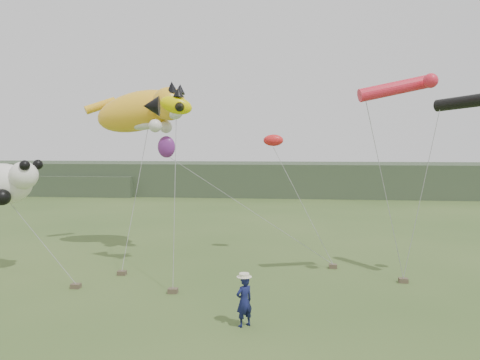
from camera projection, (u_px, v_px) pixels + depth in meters
name	position (u px, v px, depth m)	size (l,w,h in m)	color
ground	(245.00, 326.00, 16.12)	(120.00, 120.00, 0.00)	#385123
headland	(255.00, 179.00, 60.63)	(90.00, 13.00, 4.00)	#2D3D28
festival_attendant	(244.00, 301.00, 16.00)	(0.64, 0.42, 1.76)	#121644
sandbag_anchors	(225.00, 279.00, 21.47)	(14.79, 5.14, 0.20)	brown
cat_kite	(145.00, 110.00, 26.89)	(6.61, 3.53, 3.33)	yellow
fish_kite	(167.00, 105.00, 22.45)	(2.67, 1.74, 1.41)	#ECDC00
tube_kites	(437.00, 94.00, 20.20)	(6.57, 3.00, 1.46)	black
panda_kite	(6.00, 183.00, 22.42)	(3.46, 2.24, 2.15)	white
misc_kites	(205.00, 144.00, 26.10)	(7.01, 1.15, 1.30)	red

